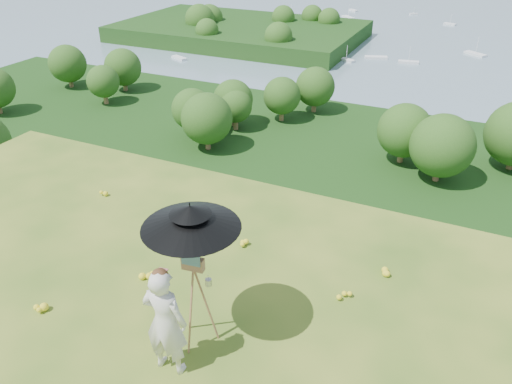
% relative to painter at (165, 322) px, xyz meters
% --- Properties ---
extents(forest_slope, '(140.00, 56.00, 22.00)m').
position_rel_painter_xyz_m(forest_slope, '(-1.34, 33.42, -29.85)').
color(forest_slope, '#11380F').
rests_on(forest_slope, bay_water).
extents(shoreline_tier, '(170.00, 28.00, 8.00)m').
position_rel_painter_xyz_m(shoreline_tier, '(-1.34, 73.42, -36.85)').
color(shoreline_tier, gray).
rests_on(shoreline_tier, bay_water).
extents(bay_water, '(700.00, 700.00, 0.00)m').
position_rel_painter_xyz_m(bay_water, '(-1.34, 238.42, -34.85)').
color(bay_water, slate).
rests_on(bay_water, ground).
extents(peninsula, '(90.00, 60.00, 12.00)m').
position_rel_painter_xyz_m(peninsula, '(-76.34, 153.42, -29.85)').
color(peninsula, '#11380F').
rests_on(peninsula, bay_water).
extents(slope_trees, '(110.00, 50.00, 6.00)m').
position_rel_painter_xyz_m(slope_trees, '(-1.34, 33.42, -15.85)').
color(slope_trees, '#265519').
rests_on(slope_trees, forest_slope).
extents(harbor_town, '(110.00, 22.00, 5.00)m').
position_rel_painter_xyz_m(harbor_town, '(-1.34, 73.42, -30.35)').
color(harbor_town, silver).
rests_on(harbor_town, shoreline_tier).
extents(moored_boats, '(140.00, 140.00, 0.70)m').
position_rel_painter_xyz_m(moored_boats, '(-13.84, 159.42, -34.50)').
color(moored_boats, white).
rests_on(moored_boats, bay_water).
extents(painter, '(0.65, 0.46, 1.69)m').
position_rel_painter_xyz_m(painter, '(0.00, 0.00, 0.00)').
color(painter, white).
rests_on(painter, ground).
extents(field_easel, '(0.69, 0.69, 1.63)m').
position_rel_painter_xyz_m(field_easel, '(0.10, 0.60, -0.03)').
color(field_easel, olive).
rests_on(field_easel, ground).
extents(sun_umbrella, '(1.31, 1.31, 1.00)m').
position_rel_painter_xyz_m(sun_umbrella, '(0.10, 0.63, 0.99)').
color(sun_umbrella, black).
rests_on(sun_umbrella, field_easel).
extents(painter_cap, '(0.24, 0.28, 0.10)m').
position_rel_painter_xyz_m(painter_cap, '(0.00, 0.00, 0.80)').
color(painter_cap, '#C16A6C').
rests_on(painter_cap, painter).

